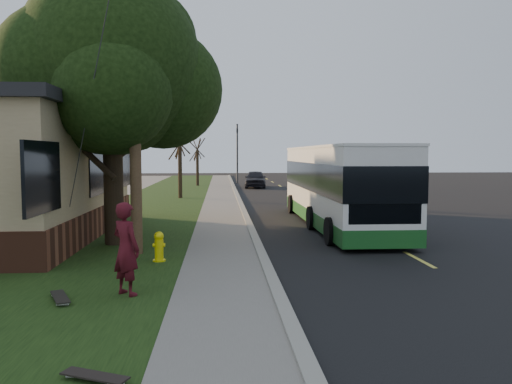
% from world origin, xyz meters
% --- Properties ---
extents(ground, '(120.00, 120.00, 0.00)m').
position_xyz_m(ground, '(0.00, 0.00, 0.00)').
color(ground, black).
rests_on(ground, ground).
extents(road, '(8.00, 80.00, 0.01)m').
position_xyz_m(road, '(4.00, 10.00, 0.01)').
color(road, black).
rests_on(road, ground).
extents(curb, '(0.25, 80.00, 0.12)m').
position_xyz_m(curb, '(0.00, 10.00, 0.06)').
color(curb, gray).
rests_on(curb, ground).
extents(sidewalk, '(2.00, 80.00, 0.08)m').
position_xyz_m(sidewalk, '(-1.00, 10.00, 0.04)').
color(sidewalk, slate).
rests_on(sidewalk, ground).
extents(grass_verge, '(5.00, 80.00, 0.07)m').
position_xyz_m(grass_verge, '(-4.50, 10.00, 0.04)').
color(grass_verge, black).
rests_on(grass_verge, ground).
extents(fire_hydrant, '(0.32, 0.32, 0.74)m').
position_xyz_m(fire_hydrant, '(-2.60, 0.00, 0.43)').
color(fire_hydrant, yellow).
rests_on(fire_hydrant, grass_verge).
extents(utility_pole, '(2.86, 3.21, 9.07)m').
position_xyz_m(utility_pole, '(-3.31, 0.99, 4.63)').
color(utility_pole, '#473321').
rests_on(utility_pole, ground).
extents(leafy_tree, '(6.30, 6.00, 7.80)m').
position_xyz_m(leafy_tree, '(-4.17, 2.65, 5.17)').
color(leafy_tree, black).
rests_on(leafy_tree, grass_verge).
extents(bare_tree_near, '(1.38, 1.21, 4.31)m').
position_xyz_m(bare_tree_near, '(-3.50, 18.00, 2.15)').
color(bare_tree_near, black).
rests_on(bare_tree_near, grass_verge).
extents(bare_tree_far, '(1.38, 1.21, 4.03)m').
position_xyz_m(bare_tree_far, '(-3.00, 30.00, 2.00)').
color(bare_tree_far, black).
rests_on(bare_tree_far, grass_verge).
extents(traffic_signal, '(0.18, 0.22, 5.50)m').
position_xyz_m(traffic_signal, '(0.50, 34.00, 3.16)').
color(traffic_signal, '#2D2D30').
rests_on(traffic_signal, ground).
extents(transit_bus, '(2.56, 11.09, 3.00)m').
position_xyz_m(transit_bus, '(3.33, 6.20, 1.60)').
color(transit_bus, silver).
rests_on(transit_bus, ground).
extents(skateboarder, '(0.76, 0.73, 1.75)m').
position_xyz_m(skateboarder, '(-2.85, -2.95, 0.95)').
color(skateboarder, '#450D16').
rests_on(skateboarder, grass_verge).
extents(skateboard_main, '(0.60, 0.93, 0.09)m').
position_xyz_m(skateboard_main, '(-3.98, -3.26, 0.13)').
color(skateboard_main, black).
rests_on(skateboard_main, grass_verge).
extents(skateboard_spare, '(0.85, 0.54, 0.08)m').
position_xyz_m(skateboard_spare, '(-2.55, -6.57, 0.13)').
color(skateboard_spare, black).
rests_on(skateboard_spare, grass_verge).
extents(distant_car, '(1.97, 4.23, 1.40)m').
position_xyz_m(distant_car, '(1.76, 28.07, 0.70)').
color(distant_car, black).
rests_on(distant_car, ground).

